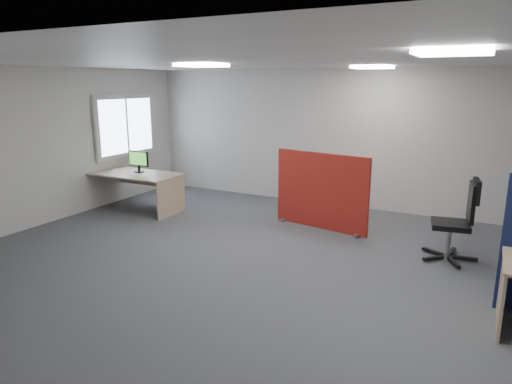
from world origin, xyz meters
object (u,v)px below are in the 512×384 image
at_px(red_divider, 321,192).
at_px(second_desk, 137,181).
at_px(monitor_second, 139,161).
at_px(office_chair, 461,216).

distance_m(red_divider, second_desk, 3.62).
bearing_deg(second_desk, red_divider, 8.19).
bearing_deg(red_divider, monitor_second, -162.71).
bearing_deg(monitor_second, second_desk, -90.29).
distance_m(second_desk, office_chair, 5.77).
bearing_deg(red_divider, second_desk, -161.33).
distance_m(red_divider, office_chair, 2.26).
xyz_separation_m(red_divider, monitor_second, (-3.58, -0.43, 0.32)).
xyz_separation_m(monitor_second, office_chair, (5.77, -0.09, -0.30)).
relative_size(second_desk, office_chair, 1.54).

